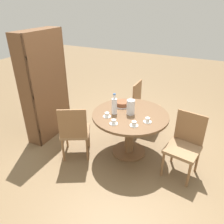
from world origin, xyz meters
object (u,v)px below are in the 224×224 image
cup_c (114,122)px  water_bottle (114,106)px  bookshelf (46,88)px  cup_a (147,120)px  chair_a (143,105)px  cup_b (107,115)px  cake_main (122,104)px  chair_c (185,144)px  cup_d (134,124)px  chair_b (75,131)px  coffee_pot (130,107)px

cup_c → water_bottle: bearing=24.1°
bookshelf → cup_a: bookshelf is taller
water_bottle → chair_a: bearing=-9.2°
water_bottle → cup_b: bearing=158.8°
chair_a → cake_main: chair_a is taller
bookshelf → cup_b: (-0.14, -1.22, -0.16)m
cake_main → chair_c: bearing=-103.9°
water_bottle → cup_d: size_ratio=2.75×
chair_a → cake_main: 0.72m
chair_b → water_bottle: bearing=-171.7°
cup_d → bookshelf: bearing=83.2°
chair_a → coffee_pot: (-0.83, -0.07, 0.35)m
chair_c → cup_b: chair_c is taller
coffee_pot → water_bottle: water_bottle is taller
bookshelf → cup_d: size_ratio=15.70×
chair_b → coffee_pot: bearing=-175.5°
chair_c → cup_d: chair_c is taller
chair_a → chair_b: bearing=153.5°
chair_b → cup_d: bearing=162.0°
cup_b → cup_d: size_ratio=1.00×
chair_b → cake_main: size_ratio=3.78×
chair_b → chair_a: bearing=-144.6°
cup_c → bookshelf: bearing=78.8°
water_bottle → cake_main: 0.29m
cup_a → cup_d: size_ratio=1.00×
cup_b → cup_c: size_ratio=1.00×
cup_a → cup_d: 0.22m
cake_main → cup_c: bearing=-167.4°
cup_b → cake_main: bearing=-7.1°
cup_a → cup_b: same height
chair_b → bookshelf: bearing=-52.8°
chair_b → cup_c: bearing=159.5°
chair_b → cup_b: size_ratio=7.69×
chair_b → chair_c: 1.58m
cake_main → cup_a: 0.60m
chair_b → chair_c: size_ratio=1.00×
bookshelf → cake_main: (0.28, -1.28, -0.15)m
chair_b → bookshelf: 0.97m
chair_a → chair_c: (-0.91, -0.90, 0.00)m
chair_b → coffee_pot: coffee_pot is taller
chair_b → cup_d: chair_b is taller
chair_c → cake_main: size_ratio=3.78×
chair_c → bookshelf: size_ratio=0.49×
chair_b → water_bottle: size_ratio=2.79×
water_bottle → bookshelf: bearing=89.9°
chair_c → cake_main: bearing=175.7°
chair_a → water_bottle: 1.01m
coffee_pot → cup_a: size_ratio=2.26×
coffee_pot → cup_c: coffee_pot is taller
water_bottle → cup_c: 0.32m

